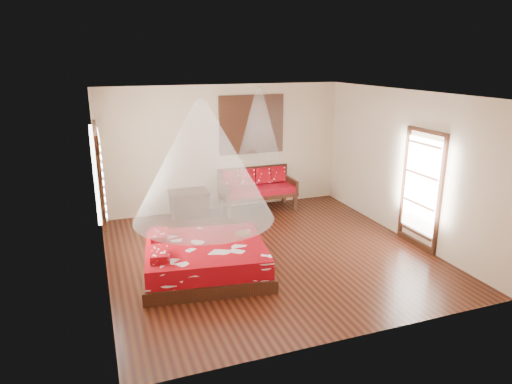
% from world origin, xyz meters
% --- Properties ---
extents(room, '(5.54, 5.54, 2.84)m').
position_xyz_m(room, '(0.00, 0.00, 1.40)').
color(room, black).
rests_on(room, ground).
extents(bed, '(2.19, 2.04, 0.63)m').
position_xyz_m(bed, '(-1.25, -0.40, 0.25)').
color(bed, black).
rests_on(bed, floor).
extents(daybed, '(1.69, 0.75, 0.94)m').
position_xyz_m(daybed, '(0.66, 2.38, 0.52)').
color(daybed, black).
rests_on(daybed, floor).
extents(storage_chest, '(0.82, 0.60, 0.56)m').
position_xyz_m(storage_chest, '(-0.90, 2.45, 0.28)').
color(storage_chest, black).
rests_on(storage_chest, floor).
extents(shutter_panel, '(1.52, 0.06, 1.32)m').
position_xyz_m(shutter_panel, '(0.66, 2.72, 1.90)').
color(shutter_panel, black).
rests_on(shutter_panel, wall_back).
extents(window_left, '(0.10, 1.74, 1.34)m').
position_xyz_m(window_left, '(-2.71, 0.20, 1.70)').
color(window_left, black).
rests_on(window_left, wall_left).
extents(glazed_door, '(0.08, 1.02, 2.16)m').
position_xyz_m(glazed_door, '(2.72, -0.60, 1.07)').
color(glazed_door, black).
rests_on(glazed_door, floor).
extents(wine_tray, '(0.26, 0.26, 0.21)m').
position_xyz_m(wine_tray, '(-0.53, -0.19, 0.56)').
color(wine_tray, brown).
rests_on(wine_tray, bed).
extents(mosquito_net_main, '(2.18, 2.18, 1.80)m').
position_xyz_m(mosquito_net_main, '(-1.24, -0.40, 1.85)').
color(mosquito_net_main, white).
rests_on(mosquito_net_main, ceiling).
extents(mosquito_net_daybed, '(0.93, 0.93, 1.50)m').
position_xyz_m(mosquito_net_daybed, '(0.66, 2.25, 2.00)').
color(mosquito_net_daybed, white).
rests_on(mosquito_net_daybed, ceiling).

